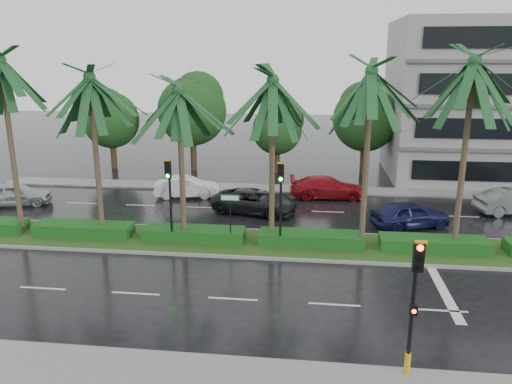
# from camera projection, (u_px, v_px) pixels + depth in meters

# --- Properties ---
(ground) EXTENTS (120.00, 120.00, 0.00)m
(ground) POSITION_uv_depth(u_px,v_px,m) (249.00, 252.00, 24.61)
(ground) COLOR black
(ground) RESTS_ON ground
(near_sidewalk) EXTENTS (40.00, 2.40, 0.12)m
(near_sidewalk) POSITION_uv_depth(u_px,v_px,m) (205.00, 379.00, 14.83)
(near_sidewalk) COLOR gray
(near_sidewalk) RESTS_ON ground
(far_sidewalk) EXTENTS (40.00, 2.00, 0.12)m
(far_sidewalk) POSITION_uv_depth(u_px,v_px,m) (271.00, 188.00, 36.09)
(far_sidewalk) COLOR gray
(far_sidewalk) RESTS_ON ground
(median) EXTENTS (36.00, 4.00, 0.15)m
(median) POSITION_uv_depth(u_px,v_px,m) (252.00, 243.00, 25.55)
(median) COLOR gray
(median) RESTS_ON ground
(hedge) EXTENTS (35.20, 1.40, 0.60)m
(hedge) POSITION_uv_depth(u_px,v_px,m) (252.00, 236.00, 25.45)
(hedge) COLOR #144617
(hedge) RESTS_ON median
(lane_markings) EXTENTS (34.00, 13.06, 0.01)m
(lane_markings) POSITION_uv_depth(u_px,v_px,m) (311.00, 258.00, 23.86)
(lane_markings) COLOR silver
(lane_markings) RESTS_ON ground
(palm_row) EXTENTS (26.30, 4.20, 9.79)m
(palm_row) POSITION_uv_depth(u_px,v_px,m) (225.00, 88.00, 23.64)
(palm_row) COLOR #433A26
(palm_row) RESTS_ON median
(signal_near) EXTENTS (0.34, 0.45, 4.36)m
(signal_near) POSITION_uv_depth(u_px,v_px,m) (414.00, 303.00, 14.28)
(signal_near) COLOR black
(signal_near) RESTS_ON near_sidewalk
(signal_median_left) EXTENTS (0.34, 0.42, 4.36)m
(signal_median_left) POSITION_uv_depth(u_px,v_px,m) (169.00, 189.00, 24.56)
(signal_median_left) COLOR black
(signal_median_left) RESTS_ON median
(signal_median_right) EXTENTS (0.34, 0.42, 4.36)m
(signal_median_right) POSITION_uv_depth(u_px,v_px,m) (281.00, 192.00, 23.93)
(signal_median_right) COLOR black
(signal_median_right) RESTS_ON median
(street_sign) EXTENTS (0.95, 0.09, 2.60)m
(street_sign) POSITION_uv_depth(u_px,v_px,m) (230.00, 207.00, 24.62)
(street_sign) COLOR black
(street_sign) RESTS_ON median
(bg_trees) EXTENTS (32.76, 5.65, 8.16)m
(bg_trees) POSITION_uv_depth(u_px,v_px,m) (273.00, 115.00, 40.25)
(bg_trees) COLOR #372819
(bg_trees) RESTS_ON ground
(building) EXTENTS (16.00, 10.00, 12.00)m
(building) POSITION_uv_depth(u_px,v_px,m) (498.00, 101.00, 38.34)
(building) COLOR gray
(building) RESTS_ON ground
(car_silver) EXTENTS (3.11, 4.78, 1.51)m
(car_silver) POSITION_uv_depth(u_px,v_px,m) (15.00, 194.00, 32.03)
(car_silver) COLOR #ACB0B4
(car_silver) RESTS_ON ground
(car_white) EXTENTS (2.17, 4.52, 1.43)m
(car_white) POSITION_uv_depth(u_px,v_px,m) (187.00, 187.00, 33.91)
(car_white) COLOR white
(car_white) RESTS_ON ground
(car_darkgrey) EXTENTS (3.51, 5.61, 1.45)m
(car_darkgrey) POSITION_uv_depth(u_px,v_px,m) (254.00, 201.00, 30.54)
(car_darkgrey) COLOR black
(car_darkgrey) RESTS_ON ground
(car_red) EXTENTS (2.50, 5.24, 1.47)m
(car_red) POSITION_uv_depth(u_px,v_px,m) (327.00, 187.00, 33.75)
(car_red) COLOR maroon
(car_red) RESTS_ON ground
(car_blue) EXTENTS (3.16, 4.73, 1.50)m
(car_blue) POSITION_uv_depth(u_px,v_px,m) (410.00, 214.00, 27.93)
(car_blue) COLOR #171845
(car_blue) RESTS_ON ground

